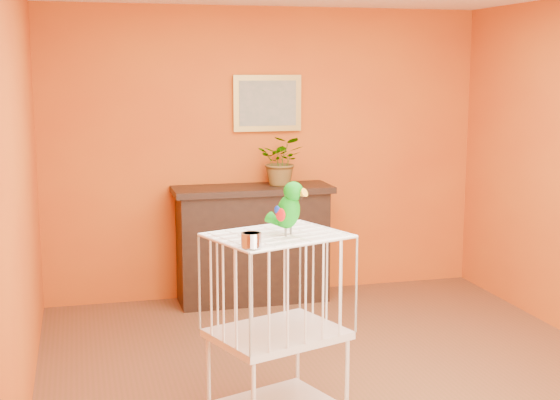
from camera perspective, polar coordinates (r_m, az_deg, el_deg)
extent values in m
plane|color=brown|center=(5.29, 4.98, -13.31)|extent=(4.50, 4.50, 0.00)
plane|color=#CA5A13|center=(7.07, -0.98, 3.46)|extent=(4.00, 0.00, 4.00)
plane|color=#CA5A13|center=(4.66, -18.64, -0.22)|extent=(0.00, 4.50, 4.50)
cube|color=black|center=(6.93, -2.01, -3.46)|extent=(1.31, 0.44, 0.98)
cube|color=black|center=(6.84, -2.04, 0.77)|extent=(1.39, 0.50, 0.05)
cube|color=black|center=(6.75, -1.65, -3.82)|extent=(0.92, 0.02, 0.49)
cube|color=#5A2319|center=(6.85, -4.14, -4.57)|extent=(0.05, 0.20, 0.31)
cube|color=#354522|center=(6.87, -3.42, -4.52)|extent=(0.05, 0.20, 0.31)
cube|color=#5A2319|center=(6.89, -2.62, -4.48)|extent=(0.05, 0.20, 0.31)
cube|color=#354522|center=(6.91, -1.73, -4.42)|extent=(0.05, 0.20, 0.31)
cube|color=#5A2319|center=(6.94, -0.85, -4.37)|extent=(0.05, 0.20, 0.31)
imported|color=#26722D|center=(6.90, 0.07, 2.53)|extent=(0.54, 0.56, 0.34)
cube|color=#AD8D3E|center=(7.01, -0.93, 7.09)|extent=(0.62, 0.03, 0.50)
cube|color=gray|center=(6.99, -0.90, 7.09)|extent=(0.52, 0.01, 0.40)
cube|color=white|center=(4.62, -0.19, -9.77)|extent=(0.87, 0.77, 0.04)
cube|color=white|center=(4.46, -0.20, -2.62)|extent=(0.87, 0.77, 0.01)
cylinder|color=white|center=(4.71, 4.92, -12.96)|extent=(0.03, 0.03, 0.50)
cylinder|color=white|center=(4.76, -5.25, -12.73)|extent=(0.03, 0.03, 0.50)
cylinder|color=white|center=(5.08, 1.30, -11.21)|extent=(0.03, 0.03, 0.50)
cylinder|color=silver|center=(4.12, -2.11, -2.94)|extent=(0.11, 0.11, 0.08)
cylinder|color=#59544C|center=(4.42, 0.42, -2.39)|extent=(0.01, 0.01, 0.04)
cylinder|color=#59544C|center=(4.46, 0.79, -2.28)|extent=(0.01, 0.01, 0.04)
ellipsoid|color=#098F06|center=(4.42, 0.61, -0.84)|extent=(0.20, 0.21, 0.23)
ellipsoid|color=#098F06|center=(4.38, 0.99, 0.65)|extent=(0.16, 0.16, 0.11)
cone|color=orange|center=(4.35, 1.56, 0.43)|extent=(0.09, 0.09, 0.07)
cone|color=black|center=(4.37, 1.42, 0.19)|extent=(0.04, 0.04, 0.03)
sphere|color=black|center=(4.34, 0.92, 0.72)|extent=(0.02, 0.02, 0.02)
sphere|color=black|center=(4.40, 1.48, 0.84)|extent=(0.02, 0.02, 0.02)
ellipsoid|color=#A50C0C|center=(4.38, 0.04, -1.08)|extent=(0.06, 0.07, 0.08)
ellipsoid|color=navy|center=(4.48, 0.96, -0.84)|extent=(0.06, 0.07, 0.08)
cone|color=#098F06|center=(4.48, -0.17, -1.69)|extent=(0.15, 0.16, 0.12)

